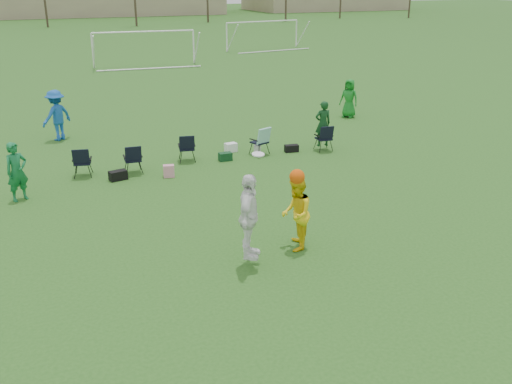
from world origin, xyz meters
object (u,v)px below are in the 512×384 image
fielder_green_near (17,172)px  fielder_green_far (349,98)px  goal_right (263,27)px  fielder_blue (57,115)px  center_contest (274,214)px  goal_mid (144,39)px

fielder_green_near → fielder_green_far: bearing=-4.4°
goal_right → fielder_blue: bearing=-136.3°
center_contest → fielder_green_far: bearing=51.7°
fielder_green_near → center_contest: bearing=-74.4°
fielder_green_near → goal_right: size_ratio=0.23×
center_contest → goal_mid: center_contest is taller
fielder_green_near → center_contest: size_ratio=0.67×
fielder_green_near → goal_right: (21.35, 31.40, 1.06)m
goal_mid → fielder_blue: bearing=-108.1°
center_contest → goal_mid: (4.12, 31.52, 0.87)m
fielder_blue → center_contest: bearing=71.9°
goal_right → goal_mid: bearing=-161.4°
fielder_green_near → center_contest: 8.05m
center_contest → goal_right: size_ratio=0.35×
goal_right → fielder_green_far: bearing=-113.2°
fielder_green_far → goal_mid: 20.67m
goal_mid → center_contest: bearing=-93.4°
fielder_green_near → fielder_blue: bearing=50.8°
goal_right → center_contest: bearing=-121.2°
fielder_green_far → goal_mid: bearing=158.3°
fielder_blue → fielder_green_far: fielder_blue is taller
fielder_green_near → goal_right: 37.98m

